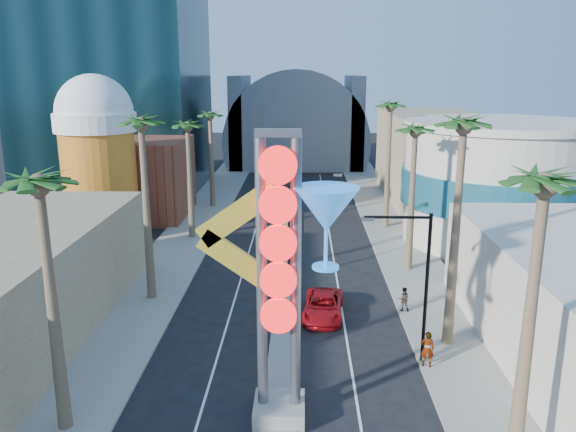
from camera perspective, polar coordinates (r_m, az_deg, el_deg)
The scene contains 23 objects.
sidewalk_west at distance 56.41m, azimuth -9.23°, elevation -0.69°, with size 5.00×100.00×0.15m, color gray.
sidewalk_east at distance 56.10m, azimuth 10.22°, elevation -0.82°, with size 5.00×100.00×0.15m, color gray.
median at distance 58.35m, azimuth 0.52°, elevation 0.01°, with size 1.60×84.00×0.15m, color gray.
brick_filler_west at distance 59.93m, azimuth -14.99°, elevation 3.75°, with size 10.00×10.00×8.00m, color brown.
filler_east at distance 68.85m, azimuth 14.19°, elevation 5.99°, with size 10.00×20.00×10.00m, color #8D805B.
beer_mug at distance 52.14m, azimuth -18.76°, elevation 6.21°, with size 7.00×7.00×14.50m.
turquoise_building at distance 52.25m, azimuth 20.55°, elevation 3.18°, with size 16.60×16.60×10.60m.
canopy at distance 91.08m, azimuth 0.90°, elevation 7.97°, with size 22.00×16.00×22.00m.
neon_sign at distance 22.68m, azimuth 1.10°, elevation -4.48°, with size 6.53×2.60×12.55m.
streetlight_0 at distance 39.71m, azimuth 0.88°, elevation 0.21°, with size 3.79×0.25×8.00m.
streetlight_1 at distance 63.26m, azimuth 0.13°, elevation 5.59°, with size 3.79×0.25×8.00m.
streetlight_2 at distance 28.84m, azimuth 13.04°, elevation -5.86°, with size 3.45×0.25×8.00m.
palm_0 at distance 23.26m, azimuth -23.86°, elevation 1.46°, with size 2.40×2.40×11.70m.
palm_1 at distance 36.09m, azimuth -14.65°, elevation 7.91°, with size 2.40×2.40×12.70m.
palm_2 at distance 49.76m, azimuth -10.15°, elevation 8.29°, with size 2.40×2.40×11.20m.
palm_3 at distance 61.51m, azimuth -7.92°, elevation 9.52°, with size 2.40×2.40×11.20m.
palm_4 at distance 20.62m, azimuth 24.47°, elevation 1.14°, with size 2.40×2.40×12.20m.
palm_5 at distance 29.80m, azimuth 17.32°, elevation 7.28°, with size 2.40×2.40×13.20m.
palm_6 at distance 41.55m, azimuth 12.78°, elevation 7.59°, with size 2.40×2.40×11.70m.
palm_7 at distance 53.24m, azimuth 10.36°, elevation 10.12°, with size 2.40×2.40×12.70m.
red_pickup at distance 34.94m, azimuth 3.60°, elevation -9.11°, with size 2.33×5.06×1.40m, color #B00D15.
pedestrian_a at distance 29.90m, azimuth 13.97°, elevation -12.98°, with size 0.69×0.45×1.90m, color gray.
pedestrian_b at distance 36.05m, azimuth 11.66°, elevation -8.25°, with size 0.75×0.58×1.54m, color gray.
Camera 1 is at (0.94, -18.48, 14.68)m, focal length 35.00 mm.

